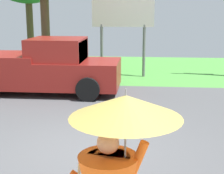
# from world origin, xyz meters

# --- Properties ---
(ground_plane) EXTENTS (40.00, 22.00, 0.20)m
(ground_plane) POSITION_xyz_m (0.00, 2.95, -0.05)
(ground_plane) COLOR #4C4C4F
(pickup_truck) EXTENTS (5.20, 2.28, 1.88)m
(pickup_truck) POSITION_xyz_m (-2.30, 4.75, 0.87)
(pickup_truck) COLOR maroon
(pickup_truck) RESTS_ON ground_plane
(roadside_billboard) EXTENTS (2.60, 0.12, 3.50)m
(roadside_billboard) POSITION_xyz_m (0.19, 7.94, 2.55)
(roadside_billboard) COLOR slate
(roadside_billboard) RESTS_ON ground_plane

